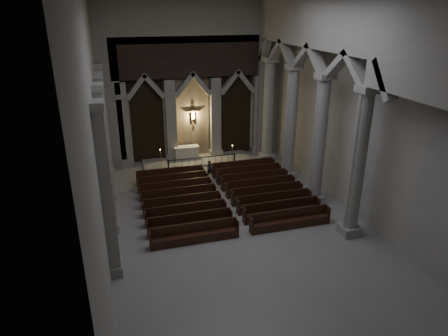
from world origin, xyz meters
The scene contains 11 objects.
room centered at (0.00, 0.00, 7.60)m, with size 24.00×24.10×12.00m.
sanctuary_wall centered at (0.00, 11.54, 6.62)m, with size 14.00×0.77×12.00m.
right_arcade centered at (5.50, 1.33, 7.83)m, with size 1.00×24.00×12.00m.
left_pilasters centered at (-6.75, 3.50, 3.91)m, with size 0.60×13.00×8.03m.
sanctuary_step centered at (0.00, 10.60, 0.07)m, with size 8.50×2.60×0.15m, color #A3A098.
altar centered at (-0.74, 11.10, 0.65)m, with size 1.97×0.79×1.00m.
altar_rail centered at (0.00, 8.79, 0.68)m, with size 5.20×0.09×1.02m.
candle_stand_left centered at (-2.99, 9.60, 0.44)m, with size 0.28×0.28×1.63m.
candle_stand_right centered at (2.47, 9.05, 0.44)m, with size 0.27×0.27×1.61m.
pews centered at (0.00, 3.02, 0.34)m, with size 10.07×8.51×1.04m.
worshipper centered at (0.21, 7.26, 0.61)m, with size 0.45×0.29×1.23m, color black.
Camera 1 is at (-6.22, -18.62, 11.37)m, focal length 32.00 mm.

